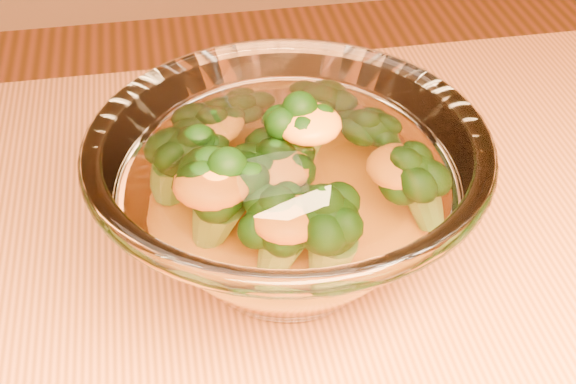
{
  "coord_description": "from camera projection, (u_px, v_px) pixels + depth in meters",
  "views": [
    {
      "loc": [
        0.01,
        -0.25,
        1.12
      ],
      "look_at": [
        0.08,
        0.13,
        0.81
      ],
      "focal_mm": 50.0,
      "sensor_mm": 36.0,
      "label": 1
    }
  ],
  "objects": [
    {
      "name": "broccoli_heap",
      "position": [
        277.0,
        173.0,
        0.49
      ],
      "size": [
        0.17,
        0.17,
        0.08
      ],
      "color": "black",
      "rests_on": "cheese_sauce"
    },
    {
      "name": "glass_bowl",
      "position": [
        288.0,
        199.0,
        0.5
      ],
      "size": [
        0.24,
        0.24,
        0.11
      ],
      "color": "white",
      "rests_on": "table"
    },
    {
      "name": "cheese_sauce",
      "position": [
        288.0,
        226.0,
        0.51
      ],
      "size": [
        0.12,
        0.12,
        0.03
      ],
      "primitive_type": "ellipsoid",
      "color": "orange",
      "rests_on": "glass_bowl"
    }
  ]
}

